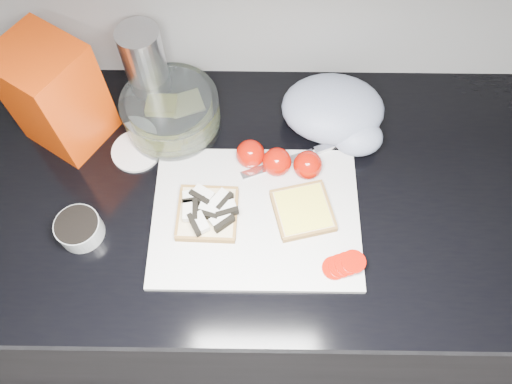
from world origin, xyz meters
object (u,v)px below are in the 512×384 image
steel_canister (147,70)px  glass_bowl (172,113)px  cutting_board (256,216)px  bread_bag (55,95)px

steel_canister → glass_bowl: bearing=-53.3°
cutting_board → bread_bag: (-0.39, 0.20, 0.11)m
cutting_board → steel_canister: steel_canister is taller
cutting_board → bread_bag: bearing=152.7°
bread_bag → steel_canister: size_ratio=1.15×
bread_bag → cutting_board: bearing=5.3°
cutting_board → glass_bowl: (-0.18, 0.22, 0.04)m
cutting_board → glass_bowl: 0.28m
glass_bowl → bread_bag: (-0.21, -0.02, 0.08)m
cutting_board → bread_bag: size_ratio=1.72×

